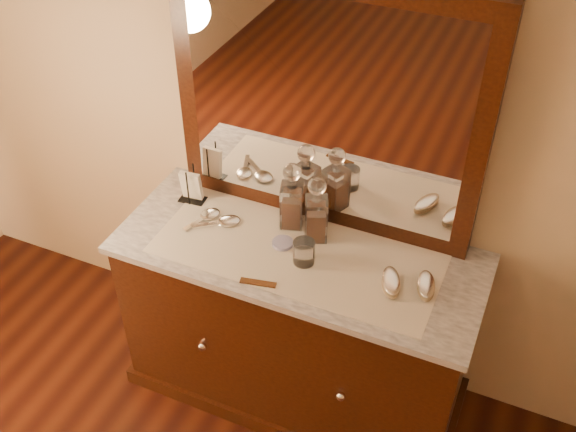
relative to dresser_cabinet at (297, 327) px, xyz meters
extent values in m
plane|color=tan|center=(0.00, 0.29, 0.99)|extent=(4.50, 4.50, 0.00)
cube|color=black|center=(0.00, 0.00, 0.00)|extent=(1.40, 0.55, 0.82)
cube|color=black|center=(0.00, 0.00, -0.37)|extent=(1.46, 0.59, 0.08)
sphere|color=silver|center=(-0.30, -0.28, 0.04)|extent=(0.04, 0.04, 0.04)
sphere|color=silver|center=(0.30, -0.28, 0.04)|extent=(0.04, 0.04, 0.04)
cube|color=white|center=(0.00, 0.00, 0.42)|extent=(1.44, 0.59, 0.03)
cube|color=black|center=(0.00, 0.25, 0.94)|extent=(1.20, 0.08, 1.00)
cube|color=white|center=(0.00, 0.21, 0.94)|extent=(1.06, 0.01, 0.86)
cube|color=silver|center=(0.00, -0.02, 0.44)|extent=(1.10, 0.45, 0.00)
cylinder|color=white|center=(-0.07, 0.01, 0.45)|extent=(0.11, 0.11, 0.01)
cube|color=brown|center=(-0.06, -0.23, 0.45)|extent=(0.14, 0.05, 0.01)
cube|color=black|center=(-0.53, 0.11, 0.44)|extent=(0.11, 0.07, 0.01)
cylinder|color=black|center=(-0.53, 0.08, 0.52)|extent=(0.01, 0.01, 0.16)
cylinder|color=black|center=(-0.53, 0.15, 0.52)|extent=(0.01, 0.01, 0.16)
cube|color=white|center=(-0.53, 0.11, 0.52)|extent=(0.09, 0.05, 0.13)
cube|color=#944315|center=(-0.09, 0.14, 0.51)|extent=(0.09, 0.09, 0.13)
cube|color=white|center=(-0.09, 0.14, 0.54)|extent=(0.11, 0.11, 0.19)
cylinder|color=white|center=(-0.09, 0.14, 0.65)|extent=(0.05, 0.05, 0.03)
sphere|color=white|center=(-0.09, 0.14, 0.70)|extent=(0.09, 0.09, 0.07)
cube|color=#944315|center=(0.03, 0.10, 0.51)|extent=(0.09, 0.09, 0.13)
cube|color=white|center=(0.03, 0.10, 0.54)|extent=(0.11, 0.11, 0.18)
cylinder|color=white|center=(0.03, 0.10, 0.64)|extent=(0.05, 0.05, 0.03)
sphere|color=white|center=(0.03, 0.10, 0.69)|extent=(0.09, 0.09, 0.07)
ellipsoid|color=#8F7657|center=(0.38, -0.05, 0.46)|extent=(0.12, 0.16, 0.02)
ellipsoid|color=silver|center=(0.38, -0.05, 0.47)|extent=(0.12, 0.16, 0.02)
ellipsoid|color=#8F7657|center=(0.50, -0.01, 0.45)|extent=(0.10, 0.16, 0.02)
ellipsoid|color=silver|center=(0.50, -0.01, 0.47)|extent=(0.10, 0.16, 0.02)
ellipsoid|color=silver|center=(-0.41, 0.05, 0.45)|extent=(0.10, 0.11, 0.02)
cube|color=silver|center=(-0.44, -0.03, 0.45)|extent=(0.06, 0.11, 0.01)
ellipsoid|color=silver|center=(-0.32, 0.04, 0.45)|extent=(0.12, 0.12, 0.02)
cube|color=silver|center=(-0.39, -0.01, 0.45)|extent=(0.11, 0.09, 0.01)
cylinder|color=white|center=(0.04, -0.05, 0.49)|extent=(0.08, 0.08, 0.09)
camera|label=1|loc=(0.74, -1.79, 2.21)|focal=42.36mm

